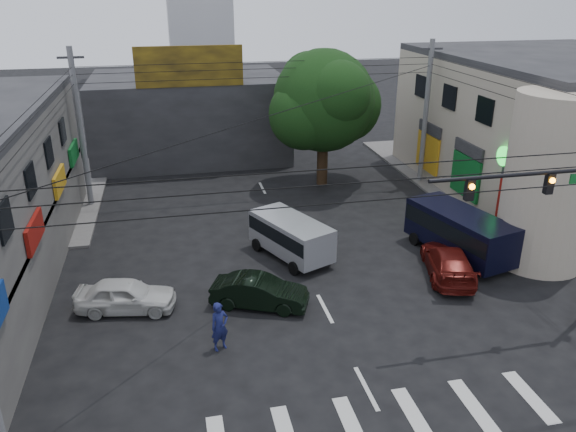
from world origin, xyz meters
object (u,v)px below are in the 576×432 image
object	(u,v)px
traffic_gantry	(564,210)
street_tree	(324,101)
dark_sedan	(260,292)
navy_van	(459,234)
white_compact	(126,295)
maroon_sedan	(448,262)
silver_minivan	(291,239)
traffic_officer	(220,326)
utility_pole_far_left	(81,130)
utility_pole_far_right	(426,114)

from	to	relation	value
traffic_gantry	street_tree	bearing A→B (deg)	101.99
dark_sedan	navy_van	xyz separation A→B (m)	(10.17, 2.57, 0.48)
street_tree	navy_van	xyz separation A→B (m)	(3.61, -11.66, -4.35)
dark_sedan	white_compact	xyz separation A→B (m)	(-5.32, 0.83, 0.03)
maroon_sedan	navy_van	xyz separation A→B (m)	(1.42, 1.75, 0.45)
silver_minivan	traffic_officer	world-z (taller)	silver_minivan
traffic_gantry	silver_minivan	bearing A→B (deg)	135.96
utility_pole_far_left	silver_minivan	world-z (taller)	utility_pole_far_left
utility_pole_far_right	silver_minivan	distance (m)	14.61
utility_pole_far_right	white_compact	bearing A→B (deg)	-145.99
traffic_gantry	silver_minivan	size ratio (longest dim) A/B	1.47
silver_minivan	traffic_officer	size ratio (longest dim) A/B	2.62
traffic_gantry	maroon_sedan	xyz separation A→B (m)	(-1.63, 4.60, -4.15)
dark_sedan	navy_van	bearing A→B (deg)	-53.03
street_tree	navy_van	size ratio (longest dim) A/B	1.45
street_tree	utility_pole_far_left	distance (m)	14.56
traffic_gantry	traffic_officer	distance (m)	12.91
white_compact	dark_sedan	bearing A→B (deg)	-88.39
utility_pole_far_right	navy_van	distance (m)	11.58
utility_pole_far_right	white_compact	distance (m)	22.51
utility_pole_far_left	maroon_sedan	xyz separation A→B (m)	(16.69, -12.40, -3.92)
traffic_officer	white_compact	bearing A→B (deg)	111.44
traffic_gantry	utility_pole_far_left	size ratio (longest dim) A/B	0.78
street_tree	silver_minivan	size ratio (longest dim) A/B	1.77
white_compact	silver_minivan	distance (m)	8.23
white_compact	traffic_officer	world-z (taller)	traffic_officer
white_compact	silver_minivan	world-z (taller)	silver_minivan
dark_sedan	silver_minivan	bearing A→B (deg)	-5.53
utility_pole_far_right	dark_sedan	size ratio (longest dim) A/B	2.21
traffic_gantry	utility_pole_far_right	distance (m)	17.21
traffic_gantry	maroon_sedan	bearing A→B (deg)	109.55
utility_pole_far_right	dark_sedan	distance (m)	19.00
white_compact	navy_van	world-z (taller)	navy_van
maroon_sedan	traffic_officer	distance (m)	11.16
maroon_sedan	navy_van	size ratio (longest dim) A/B	0.84
utility_pole_far_right	utility_pole_far_left	bearing A→B (deg)	180.00
traffic_gantry	utility_pole_far_right	bearing A→B (deg)	81.06
traffic_gantry	navy_van	xyz separation A→B (m)	(-0.21, 6.35, -3.70)
dark_sedan	utility_pole_far_left	bearing A→B (deg)	53.80
silver_minivan	traffic_gantry	bearing A→B (deg)	-157.92
street_tree	navy_van	distance (m)	12.96
utility_pole_far_left	white_compact	xyz separation A→B (m)	(2.63, -12.40, -3.92)
traffic_gantry	silver_minivan	distance (m)	11.99
traffic_gantry	white_compact	bearing A→B (deg)	163.64
dark_sedan	silver_minivan	xyz separation A→B (m)	(2.22, 4.12, 0.32)
street_tree	utility_pole_far_left	xyz separation A→B (m)	(-14.50, -1.00, -0.87)
street_tree	dark_sedan	world-z (taller)	street_tree
traffic_gantry	white_compact	xyz separation A→B (m)	(-15.70, 4.61, -4.15)
maroon_sedan	utility_pole_far_left	bearing A→B (deg)	-20.98
navy_van	street_tree	bearing A→B (deg)	2.64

